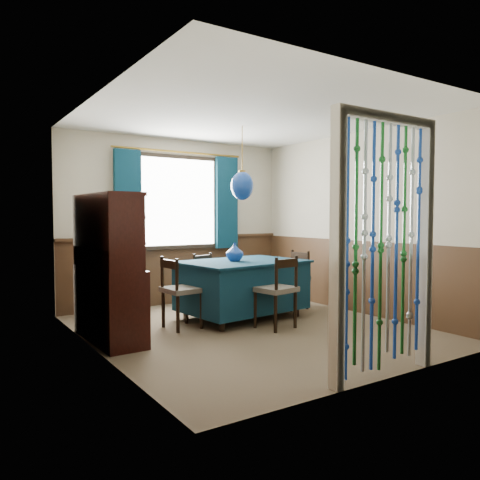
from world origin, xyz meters
TOP-DOWN VIEW (x-y plane):
  - floor at (0.00, 0.00)m, footprint 4.00×4.00m
  - ceiling at (0.00, 0.00)m, footprint 4.00×4.00m
  - wall_back at (0.00, 2.00)m, footprint 3.60×0.00m
  - wall_front at (0.00, -2.00)m, footprint 3.60×0.00m
  - wall_left at (-1.80, 0.00)m, footprint 0.00×4.00m
  - wall_right at (1.80, 0.00)m, footprint 0.00×4.00m
  - wainscot_back at (0.00, 1.99)m, footprint 3.60×0.00m
  - wainscot_front at (0.00, -1.99)m, footprint 3.60×0.00m
  - wainscot_left at (-1.79, 0.00)m, footprint 0.00×4.00m
  - wainscot_right at (1.79, 0.00)m, footprint 0.00×4.00m
  - window at (0.00, 1.95)m, footprint 1.32×0.12m
  - doorway at (0.00, -1.94)m, footprint 1.16×0.12m
  - dining_table at (0.24, 0.56)m, footprint 1.68×1.25m
  - chair_near at (0.28, -0.13)m, footprint 0.50×0.48m
  - chair_far at (0.11, 1.21)m, footprint 0.49×0.48m
  - chair_left at (-0.69, 0.50)m, footprint 0.44×0.46m
  - chair_right at (1.21, 0.70)m, footprint 0.42×0.44m
  - sideboard at (-1.57, 0.44)m, footprint 0.46×1.22m
  - pendant_lamp at (0.24, 0.56)m, footprint 0.30×0.30m
  - vase_table at (0.13, 0.58)m, footprint 0.22×0.22m
  - bowl_shelf at (-1.51, 0.15)m, footprint 0.23×0.23m
  - vase_sideboard at (-1.51, 0.71)m, footprint 0.21×0.21m

SIDE VIEW (x-z plane):
  - floor at x=0.00m, z-range 0.00..0.00m
  - chair_far at x=0.11m, z-range 0.03..0.84m
  - dining_table at x=0.24m, z-range 0.06..0.82m
  - chair_right at x=1.21m, z-range 0.03..0.86m
  - chair_left at x=-0.69m, z-range 0.03..0.88m
  - chair_near at x=0.28m, z-range 0.03..0.90m
  - wainscot_back at x=0.00m, z-range -1.30..2.30m
  - wainscot_front at x=0.00m, z-range -1.30..2.30m
  - wainscot_left at x=-1.79m, z-range -1.50..2.50m
  - wainscot_right at x=1.79m, z-range -1.50..2.50m
  - sideboard at x=-1.57m, z-range -0.23..1.35m
  - vase_table at x=0.13m, z-range 0.76..0.97m
  - vase_sideboard at x=-1.51m, z-range 0.79..0.96m
  - doorway at x=0.00m, z-range -0.04..2.14m
  - bowl_shelf at x=-1.51m, z-range 1.08..1.14m
  - wall_back at x=0.00m, z-range -0.55..3.05m
  - wall_front at x=0.00m, z-range -0.55..3.05m
  - wall_left at x=-1.80m, z-range -0.75..3.25m
  - wall_right at x=1.80m, z-range -0.75..3.25m
  - window at x=0.00m, z-range 0.84..2.26m
  - pendant_lamp at x=0.24m, z-range 1.26..2.21m
  - ceiling at x=0.00m, z-range 2.50..2.50m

